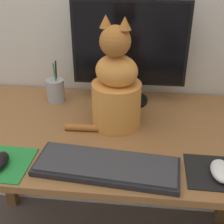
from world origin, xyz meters
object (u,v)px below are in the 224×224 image
at_px(cat, 116,88).
at_px(keyboard, 107,166).
at_px(monitor, 130,50).
at_px(pen_cup, 56,90).
at_px(computer_mouse_right, 221,171).

bearing_deg(cat, keyboard, -71.85).
bearing_deg(monitor, keyboard, -94.56).
xyz_separation_m(monitor, cat, (-0.04, -0.20, -0.08)).
xyz_separation_m(monitor, pen_cup, (-0.31, -0.04, -0.18)).
relative_size(monitor, keyboard, 1.02).
height_order(monitor, keyboard, monitor).
distance_m(computer_mouse_right, cat, 0.45).
distance_m(monitor, cat, 0.22).
distance_m(monitor, pen_cup, 0.36).
relative_size(computer_mouse_right, pen_cup, 0.57).
bearing_deg(keyboard, monitor, 90.59).
xyz_separation_m(monitor, keyboard, (-0.04, -0.47, -0.22)).
bearing_deg(computer_mouse_right, cat, 142.05).
relative_size(monitor, cat, 1.13).
bearing_deg(cat, computer_mouse_right, -19.36).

